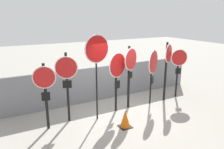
# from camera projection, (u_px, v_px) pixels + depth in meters

# --- Properties ---
(ground_plane) EXTENTS (40.00, 40.00, 0.00)m
(ground_plane) POSITION_uv_depth(u_px,v_px,m) (121.00, 109.00, 8.00)
(ground_plane) COLOR gray
(fence_back) EXTENTS (8.17, 0.12, 1.38)m
(fence_back) POSITION_uv_depth(u_px,v_px,m) (106.00, 82.00, 8.87)
(fence_back) COLOR slate
(fence_back) RESTS_ON ground
(stop_sign_0) EXTENTS (0.65, 0.20, 2.03)m
(stop_sign_0) POSITION_uv_depth(u_px,v_px,m) (45.00, 86.00, 6.25)
(stop_sign_0) COLOR black
(stop_sign_0) RESTS_ON ground
(stop_sign_1) EXTENTS (0.67, 0.26, 2.25)m
(stop_sign_1) POSITION_uv_depth(u_px,v_px,m) (67.00, 76.00, 6.68)
(stop_sign_1) COLOR black
(stop_sign_1) RESTS_ON ground
(stop_sign_2) EXTENTS (0.86, 0.20, 2.78)m
(stop_sign_2) POSITION_uv_depth(u_px,v_px,m) (97.00, 55.00, 6.63)
(stop_sign_2) COLOR black
(stop_sign_2) RESTS_ON ground
(stop_sign_3) EXTENTS (0.80, 0.35, 2.12)m
(stop_sign_3) POSITION_uv_depth(u_px,v_px,m) (117.00, 71.00, 7.44)
(stop_sign_3) COLOR black
(stop_sign_3) RESTS_ON ground
(stop_sign_4) EXTENTS (0.71, 0.39, 2.30)m
(stop_sign_4) POSITION_uv_depth(u_px,v_px,m) (130.00, 67.00, 7.72)
(stop_sign_4) COLOR black
(stop_sign_4) RESTS_ON ground
(stop_sign_5) EXTENTS (0.76, 0.49, 2.11)m
(stop_sign_5) POSITION_uv_depth(u_px,v_px,m) (153.00, 65.00, 8.03)
(stop_sign_5) COLOR black
(stop_sign_5) RESTS_ON ground
(stop_sign_6) EXTENTS (0.63, 0.39, 2.34)m
(stop_sign_6) POSITION_uv_depth(u_px,v_px,m) (167.00, 62.00, 8.39)
(stop_sign_6) COLOR black
(stop_sign_6) RESTS_ON ground
(stop_sign_7) EXTENTS (0.64, 0.28, 2.02)m
(stop_sign_7) POSITION_uv_depth(u_px,v_px,m) (179.00, 64.00, 8.81)
(stop_sign_7) COLOR black
(stop_sign_7) RESTS_ON ground
(traffic_cone_0) EXTENTS (0.37, 0.37, 0.56)m
(traffic_cone_0) POSITION_uv_depth(u_px,v_px,m) (125.00, 119.00, 6.66)
(traffic_cone_0) COLOR black
(traffic_cone_0) RESTS_ON ground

